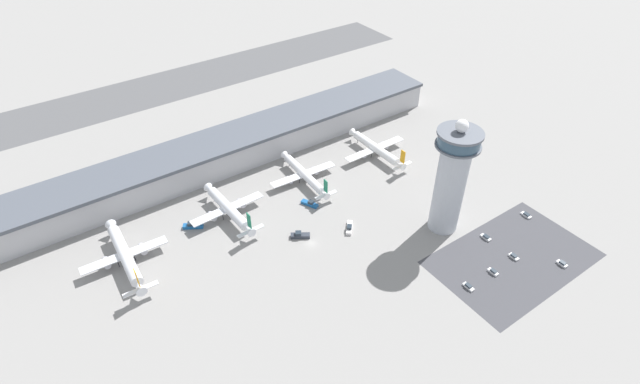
{
  "coord_description": "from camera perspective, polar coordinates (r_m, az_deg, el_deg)",
  "views": [
    {
      "loc": [
        -80.16,
        -121.19,
        140.76
      ],
      "look_at": [
        13.29,
        12.58,
        12.26
      ],
      "focal_mm": 28.0,
      "sensor_mm": 36.0,
      "label": 1
    }
  ],
  "objects": [
    {
      "name": "car_blue_compact",
      "position": [
        210.28,
        21.26,
        -6.9
      ],
      "size": [
        1.93,
        4.18,
        1.47
      ],
      "color": "black",
      "rests_on": "ground"
    },
    {
      "name": "runway_strip",
      "position": [
        331.5,
        -17.9,
        11.22
      ],
      "size": [
        347.05,
        44.0,
        0.01
      ],
      "primitive_type": "cube",
      "color": "#515154",
      "rests_on": "ground"
    },
    {
      "name": "control_tower",
      "position": [
        200.45,
        14.81,
        1.65
      ],
      "size": [
        17.28,
        17.28,
        50.89
      ],
      "color": "#ADB2BC",
      "rests_on": "ground"
    },
    {
      "name": "car_green_van",
      "position": [
        231.91,
        22.5,
        -2.45
      ],
      "size": [
        2.08,
        4.7,
        1.42
      ],
      "color": "black",
      "rests_on": "ground"
    },
    {
      "name": "ground_plane",
      "position": [
        202.31,
        -1.05,
        -5.88
      ],
      "size": [
        1000.0,
        1000.0,
        0.0
      ],
      "primitive_type": "plane",
      "color": "gray"
    },
    {
      "name": "service_truck_water",
      "position": [
        219.72,
        -1.18,
        -1.34
      ],
      "size": [
        5.34,
        8.11,
        2.52
      ],
      "color": "black",
      "rests_on": "ground"
    },
    {
      "name": "parking_lot_surface",
      "position": [
        210.21,
        21.17,
        -7.1
      ],
      "size": [
        64.0,
        40.0,
        0.01
      ],
      "primitive_type": "cube",
      "color": "#424247",
      "rests_on": "ground"
    },
    {
      "name": "service_truck_baggage",
      "position": [
        215.24,
        -14.34,
        -3.76
      ],
      "size": [
        8.42,
        6.44,
        2.73
      ],
      "color": "black",
      "rests_on": "ground"
    },
    {
      "name": "car_grey_coupe",
      "position": [
        214.76,
        25.93,
        -7.37
      ],
      "size": [
        1.8,
        4.1,
        1.57
      ],
      "color": "black",
      "rests_on": "ground"
    },
    {
      "name": "airplane_gate_delta",
      "position": [
        250.75,
        6.43,
        4.95
      ],
      "size": [
        35.14,
        39.4,
        12.75
      ],
      "color": "white",
      "rests_on": "ground"
    },
    {
      "name": "car_red_hatchback",
      "position": [
        201.55,
        19.17,
        -8.61
      ],
      "size": [
        1.82,
        4.23,
        1.55
      ],
      "color": "black",
      "rests_on": "ground"
    },
    {
      "name": "service_truck_fuel",
      "position": [
        204.37,
        -2.3,
        -4.98
      ],
      "size": [
        7.91,
        6.39,
        2.8
      ],
      "color": "black",
      "rests_on": "ground"
    },
    {
      "name": "airplane_gate_bravo",
      "position": [
        214.61,
        -10.42,
        -1.88
      ],
      "size": [
        33.49,
        38.11,
        13.77
      ],
      "color": "silver",
      "rests_on": "ground"
    },
    {
      "name": "airplane_gate_alpha",
      "position": [
        204.82,
        -21.4,
        -6.74
      ],
      "size": [
        32.99,
        42.58,
        14.31
      ],
      "color": "silver",
      "rests_on": "ground"
    },
    {
      "name": "service_truck_catering",
      "position": [
        208.23,
        3.38,
        -4.09
      ],
      "size": [
        7.12,
        7.54,
        2.42
      ],
      "color": "black",
      "rests_on": "ground"
    },
    {
      "name": "car_maroon_suv",
      "position": [
        193.59,
        16.6,
        -10.33
      ],
      "size": [
        1.73,
        4.48,
        1.49
      ],
      "color": "black",
      "rests_on": "ground"
    },
    {
      "name": "terminal_building",
      "position": [
        246.4,
        -10.27,
        4.83
      ],
      "size": [
        231.37,
        25.0,
        14.98
      ],
      "color": "#B2B2B7",
      "rests_on": "ground"
    },
    {
      "name": "car_black_suv",
      "position": [
        214.91,
        18.43,
        -4.94
      ],
      "size": [
        1.95,
        4.55,
        1.45
      ],
      "color": "black",
      "rests_on": "ground"
    },
    {
      "name": "airplane_gate_charlie",
      "position": [
        231.92,
        -1.82,
        2.03
      ],
      "size": [
        33.25,
        39.34,
        12.04
      ],
      "color": "white",
      "rests_on": "ground"
    }
  ]
}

